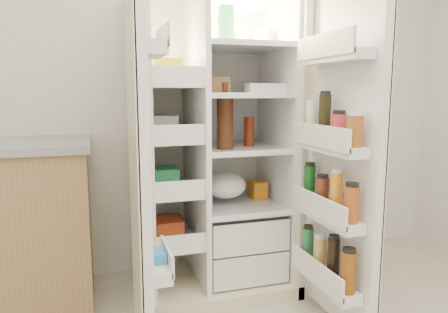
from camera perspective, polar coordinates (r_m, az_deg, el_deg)
name	(u,v)px	position (r m, az deg, el deg)	size (l,w,h in m)	color
wall_back	(183,72)	(2.92, -5.52, 11.22)	(4.00, 0.02, 2.70)	white
refrigerator	(213,169)	(2.65, -1.43, -1.65)	(0.92, 0.70, 1.80)	beige
freezer_door	(140,165)	(1.94, -11.21, -1.16)	(0.15, 0.40, 1.72)	white
fridge_door	(341,163)	(2.19, 15.51, -0.90)	(0.17, 0.58, 1.72)	white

